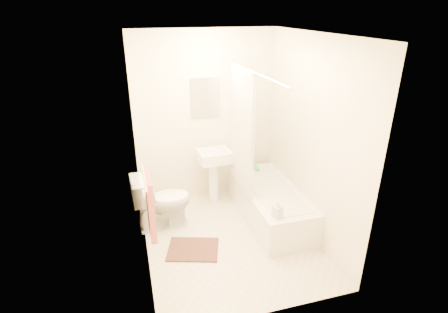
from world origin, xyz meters
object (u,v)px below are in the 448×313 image
object	(u,v)px
sink	(214,174)
bathtub	(270,203)
soap_bottle	(278,209)
toilet	(162,201)
bath_mat	(193,249)

from	to	relation	value
sink	bathtub	size ratio (longest dim) A/B	0.56
bathtub	soap_bottle	bearing A→B (deg)	-107.11
sink	soap_bottle	bearing A→B (deg)	-77.27
bathtub	sink	bearing A→B (deg)	133.04
toilet	bathtub	distance (m)	1.43
bathtub	soap_bottle	distance (m)	0.75
sink	bathtub	bearing A→B (deg)	-51.75
sink	bathtub	world-z (taller)	sink
toilet	soap_bottle	size ratio (longest dim) A/B	3.47
sink	bath_mat	size ratio (longest dim) A/B	1.48
bathtub	bath_mat	size ratio (longest dim) A/B	2.67
toilet	bath_mat	distance (m)	0.75
sink	soap_bottle	distance (m)	1.36
sink	bathtub	distance (m)	0.91
soap_bottle	bath_mat	bearing A→B (deg)	165.60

